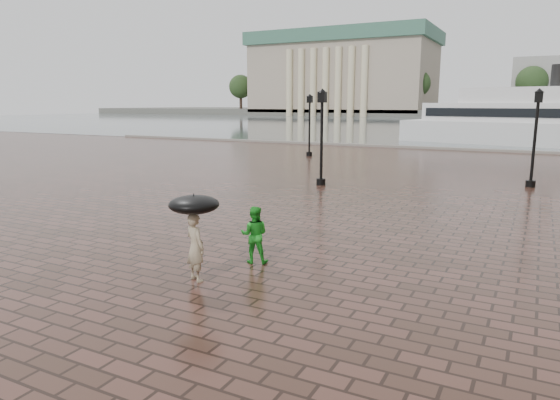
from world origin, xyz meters
name	(u,v)px	position (x,y,z in m)	size (l,w,h in m)	color
ground	(386,258)	(0.00, 0.00, 0.00)	(300.00, 300.00, 0.00)	#331F17
harbour_water	(522,124)	(0.00, 92.00, 0.00)	(240.00, 240.00, 0.00)	#444F53
quay_edge	(494,152)	(0.00, 32.00, 0.00)	(80.00, 0.60, 0.30)	slate
far_shore	(531,113)	(0.00, 160.00, 1.00)	(300.00, 60.00, 2.00)	#4C4C47
museum	(344,72)	(-55.00, 144.61, 13.91)	(57.00, 32.50, 26.00)	gray
far_trees	(532,82)	(0.00, 138.00, 9.42)	(188.00, 8.00, 13.50)	#2D2119
street_lamps	(375,131)	(-5.00, 15.33, 2.33)	(15.44, 12.44, 4.40)	black
adult_pedestrian	(195,247)	(-3.31, -3.51, 0.76)	(0.56, 0.36, 1.52)	tan
child_pedestrian	(254,235)	(-2.80, -1.81, 0.71)	(0.69, 0.54, 1.42)	green
ferry_near	(521,121)	(1.52, 40.54, 2.19)	(22.80, 9.87, 7.27)	silver
umbrella	(194,205)	(-3.31, -3.51, 1.72)	(1.10, 1.10, 1.09)	black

